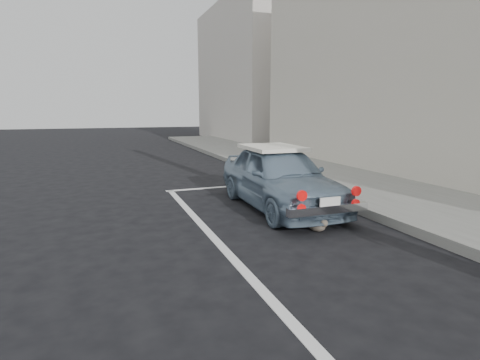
# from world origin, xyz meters

# --- Properties ---
(ground) EXTENTS (80.00, 80.00, 0.00)m
(ground) POSITION_xyz_m (0.00, 0.00, 0.00)
(ground) COLOR black
(ground) RESTS_ON ground
(building_far) EXTENTS (3.50, 10.00, 8.00)m
(building_far) POSITION_xyz_m (6.35, 20.00, 4.00)
(building_far) COLOR beige
(building_far) RESTS_ON ground
(pline_front) EXTENTS (3.00, 0.12, 0.01)m
(pline_front) POSITION_xyz_m (0.50, 6.50, 0.00)
(pline_front) COLOR silver
(pline_front) RESTS_ON ground
(pline_side) EXTENTS (0.12, 7.00, 0.01)m
(pline_side) POSITION_xyz_m (-0.90, 3.00, 0.00)
(pline_side) COLOR silver
(pline_side) RESTS_ON ground
(retro_coupe) EXTENTS (1.43, 3.42, 1.15)m
(retro_coupe) POSITION_xyz_m (0.73, 4.34, 0.58)
(retro_coupe) COLOR slate
(retro_coupe) RESTS_ON ground
(cat) EXTENTS (0.28, 0.42, 0.23)m
(cat) POSITION_xyz_m (0.64, 2.87, 0.11)
(cat) COLOR #6F6254
(cat) RESTS_ON ground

